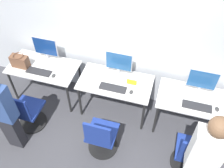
# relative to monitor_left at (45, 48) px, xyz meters

# --- Properties ---
(ground_plane) EXTENTS (20.00, 20.00, 0.00)m
(ground_plane) POSITION_rel_monitor_left_xyz_m (1.31, -0.53, -0.99)
(ground_plane) COLOR #3D3D42
(wall_back) EXTENTS (12.00, 0.05, 2.80)m
(wall_back) POSITION_rel_monitor_left_xyz_m (1.31, 0.25, 0.41)
(wall_back) COLOR #B7BCC1
(wall_back) RESTS_ON ground_plane
(desk_left) EXTENTS (1.20, 0.65, 0.73)m
(desk_left) POSITION_rel_monitor_left_xyz_m (-0.00, -0.20, -0.34)
(desk_left) COLOR silver
(desk_left) RESTS_ON ground_plane
(monitor_left) EXTENTS (0.44, 0.14, 0.45)m
(monitor_left) POSITION_rel_monitor_left_xyz_m (0.00, 0.00, 0.00)
(monitor_left) COLOR #B2B2B7
(monitor_left) RESTS_ON desk_left
(keyboard_left) EXTENTS (0.44, 0.15, 0.02)m
(keyboard_left) POSITION_rel_monitor_left_xyz_m (0.00, -0.35, -0.25)
(keyboard_left) COLOR #262628
(keyboard_left) RESTS_ON desk_left
(mouse_left) EXTENTS (0.06, 0.09, 0.03)m
(mouse_left) POSITION_rel_monitor_left_xyz_m (0.28, -0.37, -0.24)
(mouse_left) COLOR #333333
(mouse_left) RESTS_ON desk_left
(office_chair_left) EXTENTS (0.48, 0.48, 0.89)m
(office_chair_left) POSITION_rel_monitor_left_xyz_m (0.01, -0.95, -0.63)
(office_chair_left) COLOR black
(office_chair_left) RESTS_ON ground_plane
(person_left) EXTENTS (0.36, 0.20, 1.56)m
(person_left) POSITION_rel_monitor_left_xyz_m (-0.03, -1.32, -0.15)
(person_left) COLOR #232328
(person_left) RESTS_ON ground_plane
(desk_center) EXTENTS (1.20, 0.65, 0.73)m
(desk_center) POSITION_rel_monitor_left_xyz_m (1.31, -0.20, -0.34)
(desk_center) COLOR silver
(desk_center) RESTS_ON ground_plane
(monitor_center) EXTENTS (0.44, 0.14, 0.45)m
(monitor_center) POSITION_rel_monitor_left_xyz_m (1.31, -0.01, 0.00)
(monitor_center) COLOR #B2B2B7
(monitor_center) RESTS_ON desk_center
(keyboard_center) EXTENTS (0.44, 0.15, 0.02)m
(keyboard_center) POSITION_rel_monitor_left_xyz_m (1.31, -0.35, -0.25)
(keyboard_center) COLOR #262628
(keyboard_center) RESTS_ON desk_center
(mouse_center) EXTENTS (0.06, 0.09, 0.03)m
(mouse_center) POSITION_rel_monitor_left_xyz_m (1.62, -0.36, -0.24)
(mouse_center) COLOR #333333
(mouse_center) RESTS_ON desk_center
(office_chair_center) EXTENTS (0.48, 0.48, 0.89)m
(office_chair_center) POSITION_rel_monitor_left_xyz_m (1.34, -1.05, -0.63)
(office_chair_center) COLOR black
(office_chair_center) RESTS_ON ground_plane
(desk_right) EXTENTS (1.20, 0.65, 0.73)m
(desk_right) POSITION_rel_monitor_left_xyz_m (2.63, -0.20, -0.34)
(desk_right) COLOR silver
(desk_right) RESTS_ON ground_plane
(monitor_right) EXTENTS (0.44, 0.14, 0.45)m
(monitor_right) POSITION_rel_monitor_left_xyz_m (2.63, -0.05, 0.00)
(monitor_right) COLOR #B2B2B7
(monitor_right) RESTS_ON desk_right
(keyboard_right) EXTENTS (0.44, 0.15, 0.02)m
(keyboard_right) POSITION_rel_monitor_left_xyz_m (2.63, -0.35, -0.25)
(keyboard_right) COLOR #262628
(keyboard_right) RESTS_ON desk_right
(mouse_right) EXTENTS (0.06, 0.09, 0.03)m
(mouse_right) POSITION_rel_monitor_left_xyz_m (2.92, -0.33, -0.24)
(mouse_right) COLOR #333333
(mouse_right) RESTS_ON desk_right
(office_chair_right) EXTENTS (0.48, 0.48, 0.89)m
(office_chair_right) POSITION_rel_monitor_left_xyz_m (2.66, -0.96, -0.63)
(office_chair_right) COLOR black
(office_chair_right) RESTS_ON ground_plane
(person_right) EXTENTS (0.36, 0.23, 1.75)m
(person_right) POSITION_rel_monitor_left_xyz_m (2.69, -1.32, -0.03)
(person_right) COLOR #232328
(person_right) RESTS_ON ground_plane
(handbag) EXTENTS (0.30, 0.18, 0.25)m
(handbag) POSITION_rel_monitor_left_xyz_m (-0.36, -0.30, -0.14)
(handbag) COLOR brown
(handbag) RESTS_ON desk_left
(placard_center) EXTENTS (0.16, 0.03, 0.08)m
(placard_center) POSITION_rel_monitor_left_xyz_m (1.58, -0.17, -0.22)
(placard_center) COLOR yellow
(placard_center) RESTS_ON desk_center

